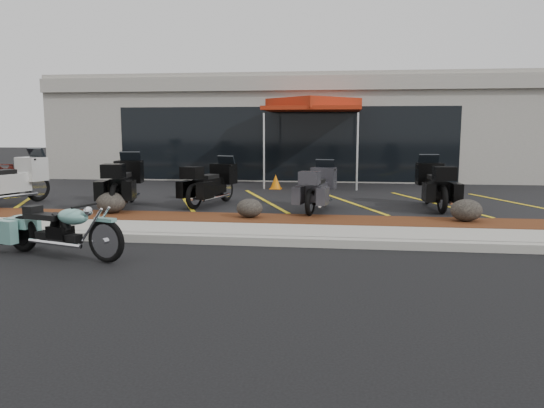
# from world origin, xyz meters

# --- Properties ---
(ground) EXTENTS (90.00, 90.00, 0.00)m
(ground) POSITION_xyz_m (0.00, 0.00, 0.00)
(ground) COLOR black
(ground) RESTS_ON ground
(curb) EXTENTS (24.00, 0.25, 0.15)m
(curb) POSITION_xyz_m (0.00, 0.90, 0.07)
(curb) COLOR gray
(curb) RESTS_ON ground
(sidewalk) EXTENTS (24.00, 1.20, 0.15)m
(sidewalk) POSITION_xyz_m (0.00, 1.60, 0.07)
(sidewalk) COLOR gray
(sidewalk) RESTS_ON ground
(mulch_bed) EXTENTS (24.00, 1.20, 0.16)m
(mulch_bed) POSITION_xyz_m (0.00, 2.80, 0.08)
(mulch_bed) COLOR #3D1D0D
(mulch_bed) RESTS_ON ground
(upper_lot) EXTENTS (26.00, 9.60, 0.15)m
(upper_lot) POSITION_xyz_m (0.00, 8.20, 0.07)
(upper_lot) COLOR black
(upper_lot) RESTS_ON ground
(dealership_building) EXTENTS (18.00, 8.16, 4.00)m
(dealership_building) POSITION_xyz_m (0.00, 14.47, 2.01)
(dealership_building) COLOR gray
(dealership_building) RESTS_ON ground
(boulder_left) EXTENTS (0.67, 0.56, 0.48)m
(boulder_left) POSITION_xyz_m (-3.11, 3.00, 0.40)
(boulder_left) COLOR black
(boulder_left) RESTS_ON mulch_bed
(boulder_mid) EXTENTS (0.57, 0.47, 0.40)m
(boulder_mid) POSITION_xyz_m (0.08, 2.83, 0.36)
(boulder_mid) COLOR black
(boulder_mid) RESTS_ON mulch_bed
(boulder_right) EXTENTS (0.64, 0.53, 0.45)m
(boulder_right) POSITION_xyz_m (4.57, 2.94, 0.39)
(boulder_right) COLOR black
(boulder_right) RESTS_ON mulch_bed
(hero_cruiser) EXTENTS (2.64, 1.40, 0.90)m
(hero_cruiser) POSITION_xyz_m (-1.53, -0.69, 0.45)
(hero_cruiser) COLOR #659D94
(hero_cruiser) RESTS_ON ground
(touring_white) EXTENTS (1.73, 2.58, 1.40)m
(touring_white) POSITION_xyz_m (-5.84, 4.63, 0.85)
(touring_white) COLOR silver
(touring_white) RESTS_ON upper_lot
(touring_black_front) EXTENTS (1.23, 2.38, 1.32)m
(touring_black_front) POSITION_xyz_m (-3.35, 4.77, 0.81)
(touring_black_front) COLOR black
(touring_black_front) RESTS_ON upper_lot
(touring_black_mid) EXTENTS (1.39, 2.21, 1.20)m
(touring_black_mid) POSITION_xyz_m (-0.96, 5.27, 0.75)
(touring_black_mid) COLOR black
(touring_black_mid) RESTS_ON upper_lot
(touring_grey) EXTENTS (1.12, 2.10, 1.16)m
(touring_grey) POSITION_xyz_m (1.62, 4.66, 0.73)
(touring_grey) COLOR #333238
(touring_grey) RESTS_ON upper_lot
(touring_black_rear) EXTENTS (0.94, 2.21, 1.26)m
(touring_black_rear) POSITION_xyz_m (4.19, 5.47, 0.78)
(touring_black_rear) COLOR black
(touring_black_rear) RESTS_ON upper_lot
(traffic_cone) EXTENTS (0.39, 0.39, 0.45)m
(traffic_cone) POSITION_xyz_m (-0.03, 8.32, 0.38)
(traffic_cone) COLOR #D46A07
(traffic_cone) RESTS_ON upper_lot
(popup_canopy) EXTENTS (3.72, 3.72, 2.88)m
(popup_canopy) POSITION_xyz_m (1.05, 9.69, 2.77)
(popup_canopy) COLOR silver
(popup_canopy) RESTS_ON upper_lot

